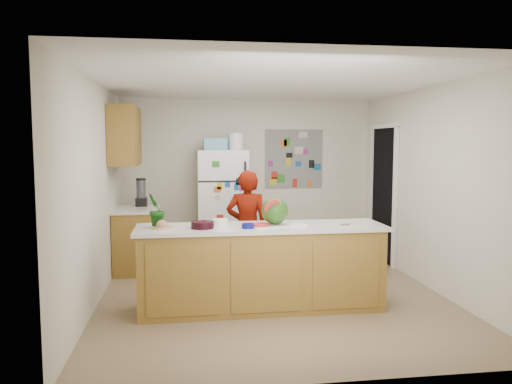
{
  "coord_description": "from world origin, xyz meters",
  "views": [
    {
      "loc": [
        -1.0,
        -5.74,
        1.8
      ],
      "look_at": [
        -0.16,
        0.2,
        1.22
      ],
      "focal_mm": 35.0,
      "sensor_mm": 36.0,
      "label": 1
    }
  ],
  "objects": [
    {
      "name": "wall_right",
      "position": [
        2.01,
        0.0,
        1.25
      ],
      "size": [
        0.02,
        4.5,
        2.5
      ],
      "primitive_type": "cube",
      "color": "beige",
      "rests_on": "ground"
    },
    {
      "name": "side_counter_top",
      "position": [
        -1.69,
        1.35,
        0.88
      ],
      "size": [
        0.64,
        0.84,
        0.04
      ],
      "primitive_type": "cube",
      "color": "silver",
      "rests_on": "side_counter_base"
    },
    {
      "name": "ceiling",
      "position": [
        0.0,
        0.0,
        2.51
      ],
      "size": [
        4.0,
        4.5,
        0.02
      ],
      "primitive_type": "cube",
      "color": "white",
      "rests_on": "wall_back"
    },
    {
      "name": "peninsula_top",
      "position": [
        -0.2,
        -0.5,
        0.9
      ],
      "size": [
        2.68,
        0.7,
        0.04
      ],
      "primitive_type": "cube",
      "color": "silver",
      "rests_on": "peninsula_base"
    },
    {
      "name": "blender_appliance",
      "position": [
        -1.64,
        1.56,
        1.09
      ],
      "size": [
        0.13,
        0.13,
        0.38
      ],
      "primitive_type": "cylinder",
      "color": "black",
      "rests_on": "side_counter_top"
    },
    {
      "name": "plate",
      "position": [
        -1.26,
        -0.53,
        0.93
      ],
      "size": [
        0.29,
        0.29,
        0.02
      ],
      "primitive_type": "cylinder",
      "rotation": [
        0.0,
        0.0,
        -0.35
      ],
      "color": "beige",
      "rests_on": "peninsula_top"
    },
    {
      "name": "keys",
      "position": [
        0.71,
        -0.59,
        0.93
      ],
      "size": [
        0.09,
        0.04,
        0.01
      ],
      "primitive_type": "cube",
      "rotation": [
        0.0,
        0.0,
        -0.02
      ],
      "color": "gray",
      "rests_on": "peninsula_top"
    },
    {
      "name": "doorway",
      "position": [
        1.99,
        1.45,
        1.02
      ],
      "size": [
        0.03,
        0.85,
        2.04
      ],
      "primitive_type": "cube",
      "color": "black",
      "rests_on": "ground"
    },
    {
      "name": "fridge_top_bin",
      "position": [
        -0.55,
        1.88,
        1.79
      ],
      "size": [
        0.35,
        0.28,
        0.18
      ],
      "primitive_type": "cube",
      "color": "#5999B2",
      "rests_on": "refrigerator"
    },
    {
      "name": "wall_back",
      "position": [
        0.0,
        2.26,
        1.25
      ],
      "size": [
        4.0,
        0.02,
        2.5
      ],
      "primitive_type": "cube",
      "color": "beige",
      "rests_on": "ground"
    },
    {
      "name": "person",
      "position": [
        -0.24,
        0.44,
        0.74
      ],
      "size": [
        0.59,
        0.45,
        1.47
      ],
      "primitive_type": "imported",
      "rotation": [
        0.0,
        0.0,
        2.95
      ],
      "color": "#600E03",
      "rests_on": "floor"
    },
    {
      "name": "side_counter_base",
      "position": [
        -1.69,
        1.35,
        0.43
      ],
      "size": [
        0.6,
        0.8,
        0.86
      ],
      "primitive_type": "cube",
      "color": "brown",
      "rests_on": "floor"
    },
    {
      "name": "peninsula_base",
      "position": [
        -0.2,
        -0.5,
        0.44
      ],
      "size": [
        2.6,
        0.62,
        0.88
      ],
      "primitive_type": "cube",
      "color": "brown",
      "rests_on": "floor"
    },
    {
      "name": "white_bowl",
      "position": [
        -0.64,
        -0.37,
        0.95
      ],
      "size": [
        0.17,
        0.17,
        0.06
      ],
      "primitive_type": "cylinder",
      "rotation": [
        0.0,
        0.0,
        0.0
      ],
      "color": "white",
      "rests_on": "peninsula_top"
    },
    {
      "name": "wall_left",
      "position": [
        -2.01,
        0.0,
        1.25
      ],
      "size": [
        0.02,
        4.5,
        2.5
      ],
      "primitive_type": "cube",
      "color": "beige",
      "rests_on": "ground"
    },
    {
      "name": "cutting_board",
      "position": [
        -0.11,
        -0.52,
        0.93
      ],
      "size": [
        0.52,
        0.44,
        0.01
      ],
      "primitive_type": "cube",
      "rotation": [
        0.0,
        0.0,
        0.28
      ],
      "color": "silver",
      "rests_on": "peninsula_top"
    },
    {
      "name": "cherry_bowl",
      "position": [
        -0.83,
        -0.58,
        0.96
      ],
      "size": [
        0.27,
        0.27,
        0.07
      ],
      "primitive_type": "cylinder",
      "rotation": [
        0.0,
        0.0,
        -0.15
      ],
      "color": "black",
      "rests_on": "peninsula_top"
    },
    {
      "name": "cobalt_bowl",
      "position": [
        -0.37,
        -0.64,
        0.95
      ],
      "size": [
        0.16,
        0.16,
        0.05
      ],
      "primitive_type": "cylinder",
      "rotation": [
        0.0,
        0.0,
        -0.27
      ],
      "color": "#090E62",
      "rests_on": "peninsula_top"
    },
    {
      "name": "refrigerator",
      "position": [
        -0.45,
        1.88,
        0.85
      ],
      "size": [
        0.75,
        0.7,
        1.7
      ],
      "primitive_type": "cube",
      "color": "silver",
      "rests_on": "floor"
    },
    {
      "name": "watermelon_slice",
      "position": [
        -0.22,
        -0.57,
        0.94
      ],
      "size": [
        0.19,
        0.19,
        0.02
      ],
      "primitive_type": "cylinder",
      "color": "#DE3D37",
      "rests_on": "cutting_board"
    },
    {
      "name": "photo_collage",
      "position": [
        0.75,
        2.24,
        1.55
      ],
      "size": [
        0.95,
        0.01,
        0.95
      ],
      "primitive_type": "cube",
      "color": "slate",
      "rests_on": "wall_back"
    },
    {
      "name": "paper_towel",
      "position": [
        0.16,
        -0.56,
        0.93
      ],
      "size": [
        0.22,
        0.21,
        0.02
      ],
      "primitive_type": "cube",
      "rotation": [
        0.0,
        0.0,
        0.23
      ],
      "color": "silver",
      "rests_on": "peninsula_top"
    },
    {
      "name": "watermelon",
      "position": [
        -0.05,
        -0.5,
        1.08
      ],
      "size": [
        0.29,
        0.29,
        0.29
      ],
      "primitive_type": "sphere",
      "color": "#235318",
      "rests_on": "cutting_board"
    },
    {
      "name": "floor",
      "position": [
        0.0,
        0.0,
        -0.01
      ],
      "size": [
        4.0,
        4.5,
        0.02
      ],
      "primitive_type": "cube",
      "color": "brown",
      "rests_on": "ground"
    },
    {
      "name": "upper_cabinets",
      "position": [
        -1.82,
        1.3,
        1.9
      ],
      "size": [
        0.35,
        1.0,
        0.8
      ],
      "primitive_type": "cube",
      "color": "brown",
      "rests_on": "wall_left"
    },
    {
      "name": "potted_plant",
      "position": [
        -1.31,
        -0.45,
        1.11
      ],
      "size": [
        0.24,
        0.26,
        0.38
      ],
      "primitive_type": "imported",
      "rotation": [
        0.0,
        0.0,
        4.3
      ],
      "color": "#0E3F14",
      "rests_on": "peninsula_top"
    }
  ]
}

